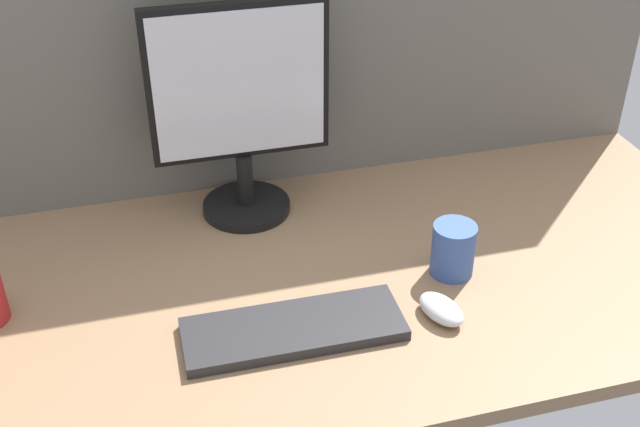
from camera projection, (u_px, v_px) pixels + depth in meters
The scene contains 6 objects.
ground_plane at pixel (293, 283), 148.09cm from camera, with size 180.00×80.00×3.00cm, color #8C6B4C.
cubicle_wall_back at pixel (245, 9), 156.75cm from camera, with size 180.00×5.50×76.23cm.
monitor at pixel (240, 106), 153.83cm from camera, with size 35.00×18.00×43.81cm.
keyboard at pixel (294, 329), 133.59cm from camera, with size 37.00×13.00×2.00cm, color #262628.
mouse at pixel (441, 309), 136.82cm from camera, with size 5.60×9.60×3.40cm, color silver.
mug_ceramic_blue at pixel (453, 250), 145.66cm from camera, with size 7.99×7.99×10.17cm.
Camera 1 is at (-25.88, -114.22, 90.17)cm, focal length 44.91 mm.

